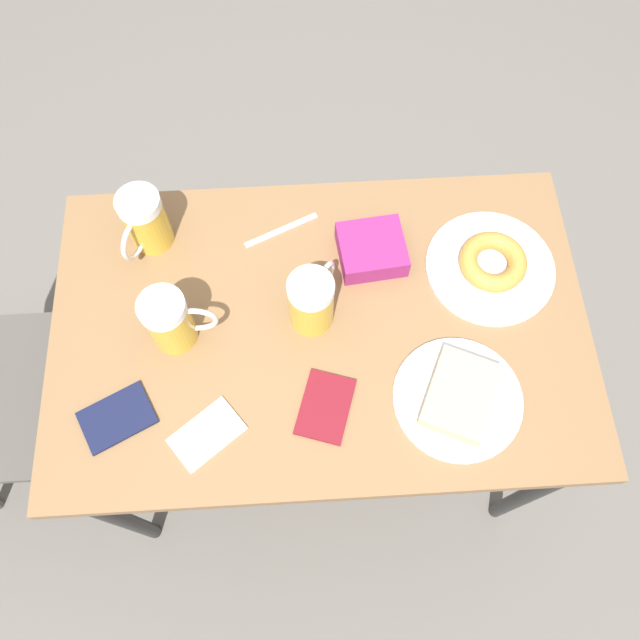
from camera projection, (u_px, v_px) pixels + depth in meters
name	position (u px, v px, depth m)	size (l,w,h in m)	color
ground_plane	(320.00, 421.00, 1.87)	(8.00, 8.00, 0.00)	#666059
table	(320.00, 338.00, 1.27)	(0.66, 1.04, 0.73)	olive
plate_with_cake	(459.00, 397.00, 1.13)	(0.24, 0.24, 0.04)	silver
plate_with_donut	(491.00, 265.00, 1.24)	(0.26, 0.26, 0.05)	silver
beer_mug_left	(171.00, 321.00, 1.13)	(0.09, 0.13, 0.14)	gold
beer_mug_center	(312.00, 301.00, 1.15)	(0.12, 0.09, 0.14)	gold
beer_mug_right	(145.00, 221.00, 1.22)	(0.13, 0.09, 0.14)	gold
napkin_folded	(207.00, 434.00, 1.11)	(0.14, 0.15, 0.00)	white
fork	(281.00, 230.00, 1.29)	(0.08, 0.15, 0.00)	silver
passport_near_edge	(326.00, 407.00, 1.13)	(0.15, 0.12, 0.01)	maroon
passport_far_edge	(117.00, 418.00, 1.13)	(0.13, 0.15, 0.01)	#141938
blue_pouch	(372.00, 249.00, 1.24)	(0.13, 0.14, 0.05)	#8C2366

